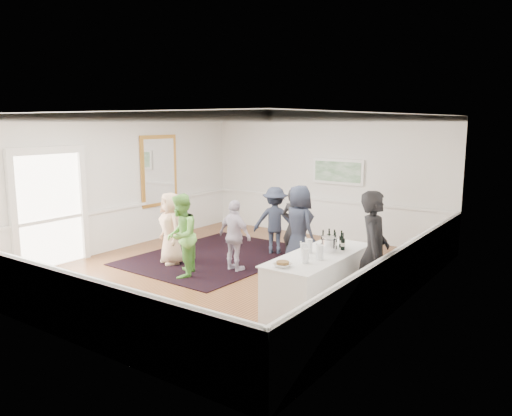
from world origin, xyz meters
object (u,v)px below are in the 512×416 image
Objects in this scene: guest_dark_b at (295,227)px; ice_bucket at (329,245)px; guest_green at (181,236)px; guest_navy at (299,226)px; guest_tan at (171,228)px; serving_table at (319,282)px; guest_lilac at (235,236)px; bartender at (374,253)px; nut_bowl at (283,264)px; guest_dark_a at (275,220)px.

ice_bucket is at bearing 136.12° from guest_dark_b.
guest_green is 0.95× the size of guest_navy.
guest_navy is (2.38, 1.41, 0.09)m from guest_tan.
guest_navy reaches higher than serving_table.
guest_lilac is at bearing 158.79° from serving_table.
ice_bucket is (-0.71, -0.17, 0.07)m from bartender.
guest_lilac is at bearing 57.50° from guest_dark_b.
guest_navy is 6.40× the size of nut_bowl.
guest_green is 1.13m from guest_lilac.
guest_navy reaches higher than ice_bucket.
ice_bucket is 0.95× the size of nut_bowl.
ice_bucket is (0.06, 0.23, 0.59)m from serving_table.
guest_green is at bearing 75.71° from bartender.
guest_tan is 2.45m from guest_dark_a.
guest_dark_b reaches higher than guest_dark_a.
bartender is 3.89m from guest_green.
guest_lilac is at bearing 65.76° from guest_dark_a.
ice_bucket is (2.59, -2.36, 0.28)m from guest_dark_a.
guest_dark_b reaches higher than ice_bucket.
nut_bowl is (-0.87, -1.35, -0.01)m from bartender.
guest_dark_a is 3.52m from ice_bucket.
guest_tan is 2.77m from guest_navy.
guest_lilac is at bearing 114.72° from guest_green.
guest_navy is at bearing 132.15° from ice_bucket.
guest_lilac is (0.65, 0.92, -0.09)m from guest_green.
guest_navy is at bearing 156.10° from guest_dark_b.
bartender is at bearing 27.87° from serving_table.
guest_green is 2.50m from guest_navy.
ice_bucket is (3.96, -0.34, 0.28)m from guest_tan.
serving_table is at bearing 59.35° from guest_green.
ice_bucket is at bearing 157.28° from guest_navy.
guest_tan is (-4.67, 0.16, -0.21)m from bartender.
guest_green is at bearing 63.74° from guest_lilac.
guest_green is 1.12× the size of guest_lilac.
guest_lilac is (-3.22, 0.55, -0.26)m from bartender.
ice_bucket is at bearing 75.86° from serving_table.
guest_lilac reaches higher than serving_table.
nut_bowl is (-0.11, -0.95, 0.51)m from serving_table.
bartender reaches higher than serving_table.
bartender is 3.96m from guest_dark_a.
guest_dark_a is at bearing 124.34° from nut_bowl.
guest_lilac is at bearing 60.62° from bartender.
guest_dark_b is at bearing 133.63° from ice_bucket.
bartender is 7.29× the size of nut_bowl.
serving_table is at bearing 83.54° from nut_bowl.
guest_tan is 0.93× the size of guest_dark_b.
guest_tan is 1.06× the size of guest_lilac.
guest_tan is 4.09m from nut_bowl.
guest_green reaches higher than guest_dark_a.
guest_tan is 0.97m from guest_green.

